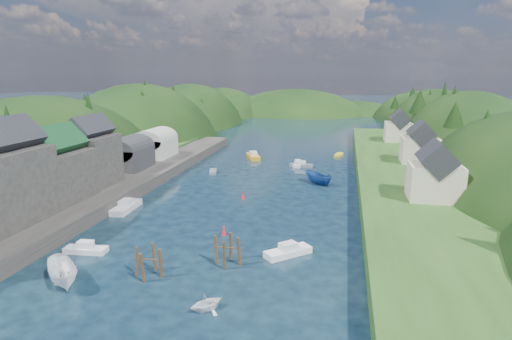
% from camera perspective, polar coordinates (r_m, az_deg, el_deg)
% --- Properties ---
extents(ground, '(600.00, 600.00, 0.00)m').
position_cam_1_polar(ground, '(93.60, 2.75, 0.57)').
color(ground, black).
rests_on(ground, ground).
extents(hillside_left, '(44.00, 245.56, 52.00)m').
position_cam_1_polar(hillside_left, '(132.65, -15.05, 0.29)').
color(hillside_left, black).
rests_on(hillside_left, ground).
extents(hillside_right, '(36.00, 245.56, 48.00)m').
position_cam_1_polar(hillside_right, '(122.45, 26.00, -1.34)').
color(hillside_right, black).
rests_on(hillside_right, ground).
extents(far_hills, '(103.00, 68.00, 44.00)m').
position_cam_1_polar(far_hills, '(216.91, 8.25, 4.66)').
color(far_hills, black).
rests_on(far_hills, ground).
extents(hill_trees, '(89.65, 150.67, 12.60)m').
position_cam_1_polar(hill_trees, '(106.44, 4.39, 8.10)').
color(hill_trees, black).
rests_on(hill_trees, ground).
extents(quay_left, '(12.00, 110.00, 2.00)m').
position_cam_1_polar(quay_left, '(73.92, -19.90, -2.78)').
color(quay_left, '#2D2B28').
rests_on(quay_left, ground).
extents(terrace_left_grass, '(12.00, 110.00, 2.50)m').
position_cam_1_polar(terrace_left_grass, '(77.71, -24.32, -2.22)').
color(terrace_left_grass, '#234719').
rests_on(terrace_left_grass, ground).
extents(quayside_buildings, '(8.00, 35.84, 12.90)m').
position_cam_1_polar(quayside_buildings, '(63.00, -28.30, -0.50)').
color(quayside_buildings, '#2D2B28').
rests_on(quayside_buildings, quay_left).
extents(boat_sheds, '(7.00, 21.00, 7.50)m').
position_cam_1_polar(boat_sheds, '(90.16, -14.94, 3.08)').
color(boat_sheds, '#2D2D30').
rests_on(boat_sheds, quay_left).
extents(terrace_right, '(16.00, 120.00, 2.40)m').
position_cam_1_polar(terrace_right, '(83.18, 18.89, -0.85)').
color(terrace_right, '#234719').
rests_on(terrace_right, ground).
extents(right_bank_cottages, '(9.00, 59.24, 8.41)m').
position_cam_1_polar(right_bank_cottages, '(90.81, 20.37, 3.14)').
color(right_bank_cottages, beige).
rests_on(right_bank_cottages, terrace_right).
extents(piling_cluster_near, '(3.16, 2.95, 3.62)m').
position_cam_1_polar(piling_cluster_near, '(45.07, -14.13, -12.14)').
color(piling_cluster_near, '#382314').
rests_on(piling_cluster_near, ground).
extents(piling_cluster_far, '(3.05, 2.87, 3.70)m').
position_cam_1_polar(piling_cluster_far, '(46.37, -3.81, -10.97)').
color(piling_cluster_far, '#382314').
rests_on(piling_cluster_far, ground).
extents(channel_buoy_near, '(0.70, 0.70, 1.10)m').
position_cam_1_polar(channel_buoy_near, '(54.56, -4.32, -8.11)').
color(channel_buoy_near, red).
rests_on(channel_buoy_near, ground).
extents(channel_buoy_far, '(0.70, 0.70, 1.10)m').
position_cam_1_polar(channel_buoy_far, '(69.41, -1.75, -3.43)').
color(channel_buoy_far, red).
rests_on(channel_buoy_far, ground).
extents(moored_boats, '(32.46, 77.18, 2.49)m').
position_cam_1_polar(moored_boats, '(65.29, -3.63, -4.25)').
color(moored_boats, silver).
rests_on(moored_boats, ground).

